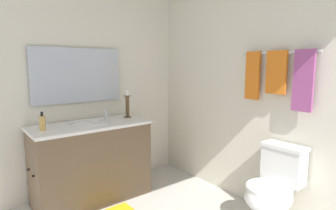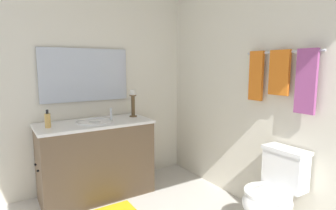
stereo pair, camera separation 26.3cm
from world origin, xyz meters
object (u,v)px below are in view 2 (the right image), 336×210
Objects in this scene: mirror at (85,75)px; towel_center at (279,73)px; candle_holder_tall at (133,103)px; toilet at (273,195)px; sink_basin at (95,125)px; towel_near_vanity at (256,76)px; vanity_cabinet at (96,159)px; towel_bar at (282,52)px; towel_near_corner at (306,81)px; soap_bottle at (48,120)px.

mirror is 2.52× the size of towel_center.
candle_holder_tall is at bearing -152.44° from towel_center.
towel_center is (-0.15, 0.20, 1.03)m from toilet.
sink_basin is 0.85× the size of towel_near_vanity.
mirror is 2.30m from toilet.
vanity_cabinet is at bearing -90.00° from sink_basin.
towel_near_corner reaches higher than towel_bar.
soap_bottle is 0.24× the size of towel_bar.
soap_bottle is 2.21m from toilet.
vanity_cabinet is 3.06× the size of towel_center.
sink_basin is 2.23× the size of soap_bottle.
towel_bar is at bearing 42.40° from sink_basin.
candle_holder_tall reaches higher than sink_basin.
sink_basin is 0.53× the size of towel_bar.
toilet is at bearing 29.84° from mirror.
towel_bar is 1.42× the size of towel_near_corner.
towel_near_corner is at bearing 37.30° from vanity_cabinet.
mirror is 0.63m from candle_holder_tall.
sink_basin is 1.95m from towel_center.
towel_bar is at bearing 4.09° from towel_near_vanity.
towel_near_vanity is (-0.25, -0.02, -0.22)m from towel_bar.
mirror is 1.90× the size of towel_near_corner.
mirror is 5.59× the size of soap_bottle.
mirror is 3.11× the size of candle_holder_tall.
towel_center is 0.26m from towel_near_corner.
candle_holder_tall is (0.22, 0.49, -0.33)m from mirror.
vanity_cabinet is 0.69m from soap_bottle.
towel_near_corner reaches higher than sink_basin.
candle_holder_tall is at bearing 96.89° from vanity_cabinet.
vanity_cabinet is 1.63× the size of toilet.
towel_bar is (1.44, 0.77, 0.56)m from candle_holder_tall.
towel_near_vanity is 0.25m from towel_center.
toilet is 1.59× the size of towel_near_vanity.
towel_near_vanity is at bearing 32.32° from candle_holder_tall.
towel_near_vanity is at bearing 57.22° from soap_bottle.
towel_bar is at bearing 51.97° from soap_bottle.
towel_bar is 0.33m from towel_near_vanity.
towel_near_vanity is (1.11, 1.72, 0.44)m from soap_bottle.
toilet is 0.99× the size of towel_bar.
vanity_cabinet is 0.77m from candle_holder_tall.
toilet is at bearing -116.42° from towel_near_corner.
towel_near_corner is at bearing 23.95° from candle_holder_tall.
towel_bar reaches higher than vanity_cabinet.
sink_basin is at bearing 90.00° from vanity_cabinet.
towel_bar is (-0.15, 0.22, 1.21)m from toilet.
candle_holder_tall is 0.97m from soap_bottle.
soap_bottle reaches higher than sink_basin.
candle_holder_tall is 0.69× the size of towel_near_vanity.
mirror is 1.34× the size of toilet.
candle_holder_tall is 1.87m from towel_near_corner.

